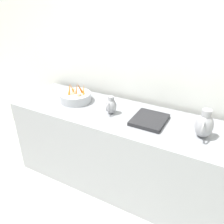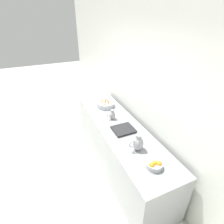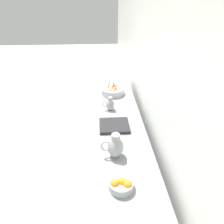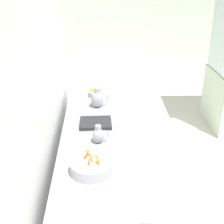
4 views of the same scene
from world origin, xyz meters
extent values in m
cube|color=silver|center=(-1.95, 0.54, 1.50)|extent=(0.10, 9.25, 3.00)
cube|color=gray|center=(-1.49, 0.04, 0.44)|extent=(0.71, 2.67, 0.89)
cylinder|color=#ADAFB5|center=(-1.53, -0.70, 0.94)|extent=(0.34, 0.34, 0.10)
torus|color=#ADAFB5|center=(-1.53, -0.70, 0.89)|extent=(0.20, 0.20, 0.01)
cone|color=orange|center=(-1.56, -0.61, 1.02)|extent=(0.09, 0.06, 0.13)
cone|color=orange|center=(-1.47, -0.74, 1.03)|extent=(0.07, 0.03, 0.16)
cone|color=orange|center=(-1.56, -0.66, 1.03)|extent=(0.10, 0.08, 0.15)
cone|color=orange|center=(-1.54, -0.75, 1.02)|extent=(0.04, 0.07, 0.11)
cone|color=orange|center=(-1.53, -0.69, 1.02)|extent=(0.05, 0.03, 0.13)
ellipsoid|color=tan|center=(-1.50, -0.71, 0.98)|extent=(0.05, 0.04, 0.04)
ellipsoid|color=tan|center=(-1.59, -0.78, 0.98)|extent=(0.05, 0.04, 0.04)
ellipsoid|color=#9E7F56|center=(-1.49, -0.62, 0.98)|extent=(0.06, 0.05, 0.04)
ellipsoid|color=#939399|center=(-1.46, 0.66, 0.99)|extent=(0.15, 0.15, 0.21)
cylinder|color=#939399|center=(-1.46, 0.66, 1.11)|extent=(0.08, 0.08, 0.06)
torus|color=#939399|center=(-1.38, 0.66, 1.01)|extent=(0.11, 0.01, 0.11)
ellipsoid|color=#939399|center=(-1.46, -0.22, 0.96)|extent=(0.11, 0.11, 0.15)
cylinder|color=#939399|center=(-1.46, -0.22, 1.05)|extent=(0.06, 0.06, 0.04)
torus|color=#939399|center=(-1.40, -0.22, 0.98)|extent=(0.08, 0.01, 0.08)
cube|color=#232326|center=(-1.49, 0.18, 0.91)|extent=(0.34, 0.30, 0.04)
camera|label=1|loc=(0.36, 0.78, 2.00)|focal=37.64mm
camera|label=2|loc=(-0.37, 2.25, 2.59)|focal=28.39mm
camera|label=3|loc=(-1.34, 2.12, 2.25)|focal=32.80mm
camera|label=4|loc=(-1.47, -2.81, 2.36)|focal=49.09mm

